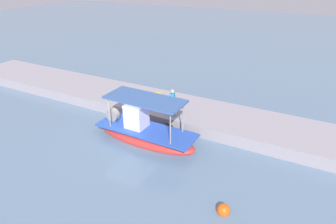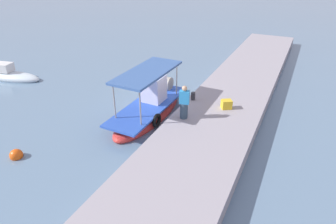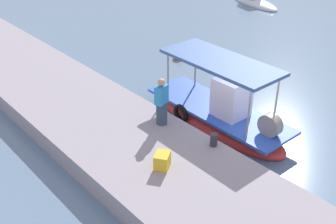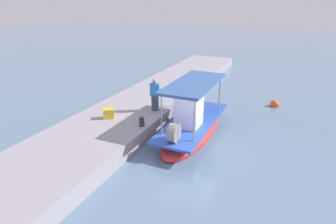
{
  "view_description": "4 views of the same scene",
  "coord_description": "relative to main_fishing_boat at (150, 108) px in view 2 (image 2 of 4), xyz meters",
  "views": [
    {
      "loc": [
        -9.14,
        12.21,
        9.02
      ],
      "look_at": [
        -1.29,
        -2.58,
        0.77
      ],
      "focal_mm": 31.46,
      "sensor_mm": 36.0,
      "label": 1
    },
    {
      "loc": [
        -13.04,
        -7.18,
        7.68
      ],
      "look_at": [
        -1.7,
        -1.63,
        0.87
      ],
      "focal_mm": 30.56,
      "sensor_mm": 36.0,
      "label": 2
    },
    {
      "loc": [
        7.64,
        -10.34,
        8.1
      ],
      "look_at": [
        -1.93,
        -1.93,
        0.85
      ],
      "focal_mm": 43.81,
      "sensor_mm": 36.0,
      "label": 3
    },
    {
      "loc": [
        10.97,
        3.81,
        6.09
      ],
      "look_at": [
        -0.81,
        -1.36,
        1.07
      ],
      "focal_mm": 30.49,
      "sensor_mm": 36.0,
      "label": 4
    }
  ],
  "objects": [
    {
      "name": "ground_plane",
      "position": [
        1.03,
        0.19,
        -0.48
      ],
      "size": [
        120.0,
        120.0,
        0.0
      ],
      "primitive_type": "plane",
      "color": "slate"
    },
    {
      "name": "cargo_crate",
      "position": [
        1.29,
        -3.88,
        0.48
      ],
      "size": [
        0.63,
        0.65,
        0.47
      ],
      "primitive_type": "cube",
      "rotation": [
        0.0,
        0.0,
        2.17
      ],
      "color": "gold",
      "rests_on": "dock_quay"
    },
    {
      "name": "fisherman_near_bollard",
      "position": [
        -0.62,
        -2.28,
        1.02
      ],
      "size": [
        0.47,
        0.53,
        1.7
      ],
      "color": "#324558",
      "rests_on": "dock_quay"
    },
    {
      "name": "main_fishing_boat",
      "position": [
        0.0,
        0.0,
        0.0
      ],
      "size": [
        6.2,
        2.08,
        2.97
      ],
      "color": "red",
      "rests_on": "ground_plane"
    },
    {
      "name": "mooring_bollard",
      "position": [
        1.51,
        -1.92,
        0.46
      ],
      "size": [
        0.24,
        0.24,
        0.43
      ],
      "primitive_type": "cylinder",
      "color": "#2D2D33",
      "rests_on": "dock_quay"
    },
    {
      "name": "dock_quay",
      "position": [
        1.03,
        -3.65,
        -0.12
      ],
      "size": [
        36.0,
        4.11,
        0.72
      ],
      "primitive_type": "cube",
      "color": "#97919A",
      "rests_on": "ground_plane"
    },
    {
      "name": "marker_buoy",
      "position": [
        -5.89,
        3.38,
        -0.37
      ],
      "size": [
        0.56,
        0.56,
        0.56
      ],
      "color": "#E85413",
      "rests_on": "ground_plane"
    },
    {
      "name": "moored_boat_near",
      "position": [
        0.32,
        11.77,
        -0.25
      ],
      "size": [
        2.31,
        4.89,
        1.39
      ],
      "color": "silver",
      "rests_on": "ground_plane"
    }
  ]
}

